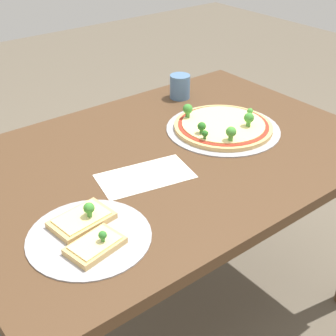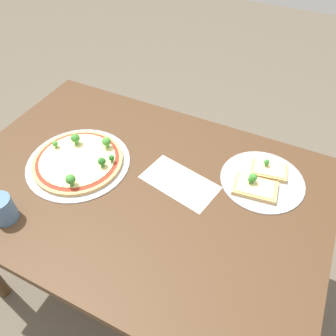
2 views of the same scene
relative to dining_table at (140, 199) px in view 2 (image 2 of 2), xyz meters
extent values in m
plane|color=brown|center=(0.00, 0.00, -0.65)|extent=(8.00, 8.00, 0.00)
cube|color=#4C331E|center=(0.00, 0.00, 0.07)|extent=(1.34, 0.91, 0.04)
cylinder|color=#4C331E|center=(-0.61, -0.39, -0.30)|extent=(0.06, 0.06, 0.70)
cylinder|color=#4C331E|center=(0.61, -0.39, -0.30)|extent=(0.06, 0.06, 0.70)
cylinder|color=#A3A3A8|center=(0.26, 0.01, 0.09)|extent=(0.39, 0.39, 0.00)
cylinder|color=tan|center=(0.26, 0.01, 0.10)|extent=(0.34, 0.34, 0.01)
cylinder|color=#A82D1E|center=(0.26, 0.01, 0.11)|extent=(0.31, 0.31, 0.00)
cylinder|color=#F4DB8E|center=(0.26, 0.01, 0.11)|extent=(0.29, 0.29, 0.00)
sphere|color=#479338|center=(0.37, -0.01, 0.13)|extent=(0.02, 0.02, 0.02)
cylinder|color=#51973E|center=(0.37, -0.01, 0.12)|extent=(0.01, 0.01, 0.01)
sphere|color=#286B23|center=(0.13, -0.04, 0.13)|extent=(0.02, 0.02, 0.02)
cylinder|color=#37742D|center=(0.13, -0.04, 0.12)|extent=(0.01, 0.01, 0.01)
sphere|color=#286B23|center=(0.15, 0.00, 0.14)|extent=(0.03, 0.03, 0.03)
cylinder|color=#37742D|center=(0.15, 0.00, 0.12)|extent=(0.01, 0.01, 0.01)
sphere|color=#3D8933|center=(0.31, -0.06, 0.14)|extent=(0.03, 0.03, 0.03)
cylinder|color=#488E3A|center=(0.31, -0.06, 0.12)|extent=(0.02, 0.02, 0.02)
sphere|color=#3D8933|center=(0.19, 0.12, 0.14)|extent=(0.04, 0.04, 0.04)
cylinder|color=#488E3A|center=(0.19, 0.12, 0.12)|extent=(0.02, 0.02, 0.02)
sphere|color=#479338|center=(0.19, -0.09, 0.14)|extent=(0.03, 0.03, 0.03)
cylinder|color=#51973E|center=(0.19, -0.09, 0.12)|extent=(0.02, 0.02, 0.02)
cylinder|color=#A3A3A8|center=(-0.40, -0.21, 0.09)|extent=(0.30, 0.30, 0.00)
cube|color=tan|center=(-0.41, -0.26, 0.10)|extent=(0.14, 0.11, 0.02)
cube|color=#F4DB8E|center=(-0.41, -0.26, 0.11)|extent=(0.12, 0.09, 0.00)
sphere|color=#337A2D|center=(-0.39, -0.27, 0.13)|extent=(0.02, 0.02, 0.02)
cylinder|color=#3F8136|center=(-0.39, -0.27, 0.12)|extent=(0.01, 0.01, 0.01)
cube|color=tan|center=(-0.39, -0.15, 0.10)|extent=(0.16, 0.12, 0.02)
cube|color=#F4DB8E|center=(-0.39, -0.15, 0.11)|extent=(0.14, 0.10, 0.00)
sphere|color=#337A2D|center=(-0.36, -0.16, 0.13)|extent=(0.02, 0.02, 0.02)
cylinder|color=#3F8136|center=(-0.36, -0.16, 0.12)|extent=(0.01, 0.01, 0.01)
sphere|color=#3D8933|center=(-0.37, -0.17, 0.14)|extent=(0.03, 0.03, 0.03)
cylinder|color=#488E3A|center=(-0.37, -0.17, 0.12)|extent=(0.01, 0.01, 0.01)
cylinder|color=#4C7099|center=(0.32, 0.32, 0.13)|extent=(0.08, 0.08, 0.09)
cube|color=silver|center=(-0.13, -0.07, 0.09)|extent=(0.30, 0.20, 0.00)
camera|label=1|loc=(-0.79, -1.02, 0.82)|focal=50.00mm
camera|label=2|loc=(-0.44, 0.65, 0.98)|focal=35.00mm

